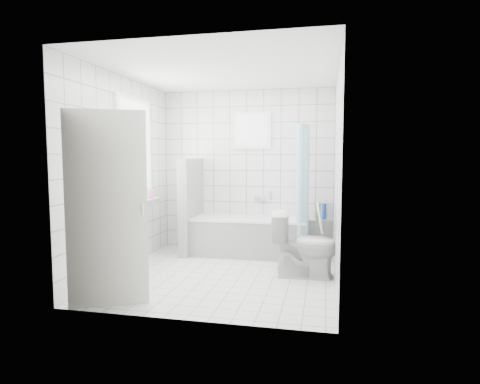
# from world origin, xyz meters

# --- Properties ---
(ground) EXTENTS (3.00, 3.00, 0.00)m
(ground) POSITION_xyz_m (0.00, 0.00, 0.00)
(ground) COLOR white
(ground) RESTS_ON ground
(ceiling) EXTENTS (3.00, 3.00, 0.00)m
(ceiling) POSITION_xyz_m (0.00, 0.00, 2.60)
(ceiling) COLOR white
(ceiling) RESTS_ON ground
(wall_back) EXTENTS (2.80, 0.02, 2.60)m
(wall_back) POSITION_xyz_m (0.00, 1.50, 1.30)
(wall_back) COLOR white
(wall_back) RESTS_ON ground
(wall_front) EXTENTS (2.80, 0.02, 2.60)m
(wall_front) POSITION_xyz_m (0.00, -1.50, 1.30)
(wall_front) COLOR white
(wall_front) RESTS_ON ground
(wall_left) EXTENTS (0.02, 3.00, 2.60)m
(wall_left) POSITION_xyz_m (-1.40, 0.00, 1.30)
(wall_left) COLOR white
(wall_left) RESTS_ON ground
(wall_right) EXTENTS (0.02, 3.00, 2.60)m
(wall_right) POSITION_xyz_m (1.40, 0.00, 1.30)
(wall_right) COLOR white
(wall_right) RESTS_ON ground
(window_left) EXTENTS (0.01, 0.90, 1.40)m
(window_left) POSITION_xyz_m (-1.35, 0.30, 1.60)
(window_left) COLOR white
(window_left) RESTS_ON wall_left
(window_back) EXTENTS (0.50, 0.01, 0.50)m
(window_back) POSITION_xyz_m (0.10, 1.46, 1.95)
(window_back) COLOR white
(window_back) RESTS_ON wall_back
(window_sill) EXTENTS (0.18, 1.02, 0.08)m
(window_sill) POSITION_xyz_m (-1.31, 0.30, 0.86)
(window_sill) COLOR white
(window_sill) RESTS_ON wall_left
(door) EXTENTS (0.74, 0.37, 2.00)m
(door) POSITION_xyz_m (-0.89, -1.31, 1.00)
(door) COLOR silver
(door) RESTS_ON ground
(bathtub) EXTENTS (1.76, 0.77, 0.58)m
(bathtub) POSITION_xyz_m (0.13, 1.12, 0.29)
(bathtub) COLOR white
(bathtub) RESTS_ON ground
(partition_wall) EXTENTS (0.15, 0.85, 1.50)m
(partition_wall) POSITION_xyz_m (-0.81, 1.07, 0.75)
(partition_wall) COLOR white
(partition_wall) RESTS_ON ground
(tiled_ledge) EXTENTS (0.40, 0.24, 0.55)m
(tiled_ledge) POSITION_xyz_m (1.20, 1.38, 0.28)
(tiled_ledge) COLOR white
(tiled_ledge) RESTS_ON ground
(toilet) EXTENTS (0.84, 0.50, 0.84)m
(toilet) POSITION_xyz_m (1.03, 0.12, 0.42)
(toilet) COLOR silver
(toilet) RESTS_ON ground
(curtain_rod) EXTENTS (0.02, 0.80, 0.02)m
(curtain_rod) POSITION_xyz_m (0.95, 1.10, 2.00)
(curtain_rod) COLOR silver
(curtain_rod) RESTS_ON wall_back
(shower_curtain) EXTENTS (0.14, 0.48, 1.78)m
(shower_curtain) POSITION_xyz_m (0.95, 0.97, 1.10)
(shower_curtain) COLOR #4AB5DB
(shower_curtain) RESTS_ON curtain_rod
(tub_faucet) EXTENTS (0.18, 0.06, 0.06)m
(tub_faucet) POSITION_xyz_m (0.23, 1.46, 0.85)
(tub_faucet) COLOR silver
(tub_faucet) RESTS_ON wall_back
(sill_bottles) EXTENTS (0.15, 0.63, 0.27)m
(sill_bottles) POSITION_xyz_m (-1.30, 0.41, 1.02)
(sill_bottles) COLOR #35EEEF
(sill_bottles) RESTS_ON window_sill
(ledge_bottles) EXTENTS (0.16, 0.17, 0.25)m
(ledge_bottles) POSITION_xyz_m (1.20, 1.36, 0.67)
(ledge_bottles) COLOR #CA1742
(ledge_bottles) RESTS_ON tiled_ledge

